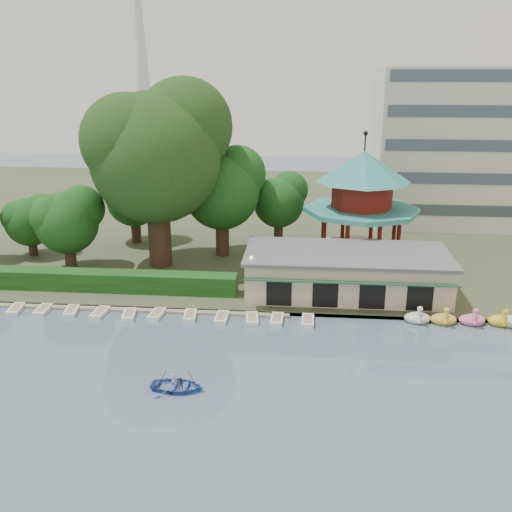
# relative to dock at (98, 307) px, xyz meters

# --- Properties ---
(ground_plane) EXTENTS (220.00, 220.00, 0.00)m
(ground_plane) POSITION_rel_dock_xyz_m (12.00, -17.20, -0.12)
(ground_plane) COLOR slate
(ground_plane) RESTS_ON ground
(shore) EXTENTS (220.00, 70.00, 0.40)m
(shore) POSITION_rel_dock_xyz_m (12.00, 34.80, 0.08)
(shore) COLOR #424930
(shore) RESTS_ON ground
(embankment) EXTENTS (220.00, 0.60, 0.30)m
(embankment) POSITION_rel_dock_xyz_m (12.00, 0.10, 0.03)
(embankment) COLOR gray
(embankment) RESTS_ON ground
(dock) EXTENTS (34.00, 1.60, 0.24)m
(dock) POSITION_rel_dock_xyz_m (0.00, 0.00, 0.00)
(dock) COLOR gray
(dock) RESTS_ON ground
(boathouse) EXTENTS (18.60, 9.39, 3.90)m
(boathouse) POSITION_rel_dock_xyz_m (22.00, 4.77, 2.25)
(boathouse) COLOR beige
(boathouse) RESTS_ON shore
(pavilion) EXTENTS (12.40, 12.40, 13.50)m
(pavilion) POSITION_rel_dock_xyz_m (24.00, 14.80, 7.36)
(pavilion) COLOR beige
(pavilion) RESTS_ON shore
(broadcast_tower) EXTENTS (8.00, 8.00, 96.00)m
(broadcast_tower) POSITION_rel_dock_xyz_m (-30.00, 122.80, 33.86)
(broadcast_tower) COLOR silver
(broadcast_tower) RESTS_ON ground
(hedge) EXTENTS (30.00, 2.00, 1.80)m
(hedge) POSITION_rel_dock_xyz_m (-3.00, 3.30, 1.18)
(hedge) COLOR #1A4C18
(hedge) RESTS_ON shore
(lamp_post) EXTENTS (0.36, 0.36, 4.28)m
(lamp_post) POSITION_rel_dock_xyz_m (13.50, 1.80, 3.22)
(lamp_post) COLOR black
(lamp_post) RESTS_ON shore
(big_tree) EXTENTS (14.48, 13.49, 19.17)m
(big_tree) POSITION_rel_dock_xyz_m (3.18, 11.01, 12.55)
(big_tree) COLOR #3A281C
(big_tree) RESTS_ON shore
(small_trees) EXTENTS (39.29, 16.56, 12.02)m
(small_trees) POSITION_rel_dock_xyz_m (0.56, 14.35, 6.45)
(small_trees) COLOR #3A281C
(small_trees) RESTS_ON shore
(moored_rowboats) EXTENTS (34.83, 2.79, 0.36)m
(moored_rowboats) POSITION_rel_dock_xyz_m (1.93, -1.39, 0.06)
(moored_rowboats) COLOR white
(moored_rowboats) RESTS_ON ground
(rowboat_with_passengers) EXTENTS (5.12, 3.77, 2.01)m
(rowboat_with_passengers) POSITION_rel_dock_xyz_m (10.01, -12.71, 0.39)
(rowboat_with_passengers) COLOR #365FB9
(rowboat_with_passengers) RESTS_ON ground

